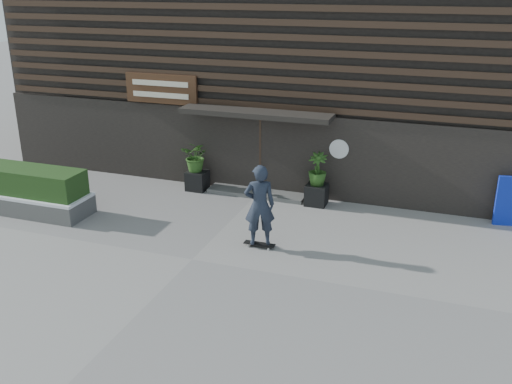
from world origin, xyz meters
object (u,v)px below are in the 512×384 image
at_px(planter_pot_right, 316,195).
at_px(raised_bed, 31,203).
at_px(skateboarder, 260,205).
at_px(planter_pot_left, 197,180).

xyz_separation_m(planter_pot_right, raised_bed, (-7.47, -3.20, -0.05)).
height_order(raised_bed, skateboarder, skateboarder).
height_order(planter_pot_left, raised_bed, planter_pot_left).
xyz_separation_m(planter_pot_right, skateboarder, (-0.63, -3.24, 0.80)).
xyz_separation_m(planter_pot_left, skateboarder, (3.17, -3.24, 0.80)).
relative_size(planter_pot_right, skateboarder, 0.28).
distance_m(planter_pot_right, skateboarder, 3.40).
bearing_deg(raised_bed, planter_pot_left, 41.06).
xyz_separation_m(planter_pot_left, planter_pot_right, (3.80, 0.00, 0.00)).
bearing_deg(raised_bed, skateboarder, -0.37).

